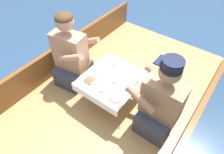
% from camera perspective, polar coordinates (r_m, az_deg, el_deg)
% --- Properties ---
extents(ground_plane, '(60.00, 60.00, 0.00)m').
position_cam_1_polar(ground_plane, '(2.77, 0.04, -9.54)').
color(ground_plane, navy).
extents(boat_deck, '(1.98, 3.42, 0.25)m').
position_cam_1_polar(boat_deck, '(2.67, 0.05, -8.00)').
color(boat_deck, '#A87F4C').
rests_on(boat_deck, ground_plane).
extents(gunwale_port, '(0.06, 3.42, 0.39)m').
position_cam_1_polar(gunwale_port, '(2.93, -15.21, 5.12)').
color(gunwale_port, brown).
rests_on(gunwale_port, boat_deck).
extents(gunwale_starboard, '(0.06, 3.42, 0.39)m').
position_cam_1_polar(gunwale_starboard, '(2.23, 20.96, -14.45)').
color(gunwale_starboard, brown).
rests_on(gunwale_starboard, boat_deck).
extents(cockpit_table, '(0.63, 0.67, 0.39)m').
position_cam_1_polar(cockpit_table, '(2.31, -0.00, -1.13)').
color(cockpit_table, '#B2B2B7').
rests_on(cockpit_table, boat_deck).
extents(person_port, '(0.57, 0.51, 1.01)m').
position_cam_1_polar(person_port, '(2.57, -11.51, 5.65)').
color(person_port, '#333847').
rests_on(person_port, boat_deck).
extents(person_starboard, '(0.53, 0.44, 0.98)m').
position_cam_1_polar(person_starboard, '(2.09, 13.70, -7.55)').
color(person_starboard, '#333847').
rests_on(person_starboard, boat_deck).
extents(plate_sandwich, '(0.20, 0.20, 0.01)m').
position_cam_1_polar(plate_sandwich, '(2.25, -6.21, -1.33)').
color(plate_sandwich, white).
rests_on(plate_sandwich, cockpit_table).
extents(plate_bread, '(0.20, 0.20, 0.01)m').
position_cam_1_polar(plate_bread, '(2.35, -1.74, 1.62)').
color(plate_bread, white).
rests_on(plate_bread, cockpit_table).
extents(sandwich, '(0.12, 0.10, 0.05)m').
position_cam_1_polar(sandwich, '(2.23, -6.27, -0.85)').
color(sandwich, '#E0BC7F').
rests_on(sandwich, plate_sandwich).
extents(bowl_port_near, '(0.15, 0.15, 0.04)m').
position_cam_1_polar(bowl_port_near, '(2.07, 1.33, -5.51)').
color(bowl_port_near, white).
rests_on(bowl_port_near, cockpit_table).
extents(bowl_starboard_near, '(0.13, 0.13, 0.04)m').
position_cam_1_polar(bowl_starboard_near, '(2.25, 6.42, -0.56)').
color(bowl_starboard_near, white).
rests_on(bowl_starboard_near, cockpit_table).
extents(bowl_center_far, '(0.12, 0.12, 0.04)m').
position_cam_1_polar(bowl_center_far, '(2.17, 3.78, -2.66)').
color(bowl_center_far, white).
rests_on(bowl_center_far, cockpit_table).
extents(bowl_port_far, '(0.14, 0.14, 0.04)m').
position_cam_1_polar(bowl_port_far, '(2.36, 4.83, 2.29)').
color(bowl_port_far, white).
rests_on(bowl_port_far, cockpit_table).
extents(coffee_cup_port, '(0.09, 0.06, 0.05)m').
position_cam_1_polar(coffee_cup_port, '(2.13, -2.71, -3.45)').
color(coffee_cup_port, white).
rests_on(coffee_cup_port, cockpit_table).
extents(coffee_cup_starboard, '(0.10, 0.07, 0.05)m').
position_cam_1_polar(coffee_cup_starboard, '(2.22, 0.94, -0.78)').
color(coffee_cup_starboard, white).
rests_on(coffee_cup_starboard, cockpit_table).
extents(coffee_cup_center, '(0.11, 0.08, 0.07)m').
position_cam_1_polar(coffee_cup_center, '(2.44, 1.08, 4.54)').
color(coffee_cup_center, white).
rests_on(coffee_cup_center, cockpit_table).
extents(tin_can, '(0.07, 0.07, 0.05)m').
position_cam_1_polar(tin_can, '(2.33, 7.45, 1.37)').
color(tin_can, silver).
rests_on(tin_can, cockpit_table).
extents(utensil_spoon_port, '(0.11, 0.14, 0.01)m').
position_cam_1_polar(utensil_spoon_port, '(2.40, -5.05, 2.44)').
color(utensil_spoon_port, silver).
rests_on(utensil_spoon_port, cockpit_table).
extents(utensil_knife_starboard, '(0.03, 0.17, 0.00)m').
position_cam_1_polar(utensil_knife_starboard, '(2.25, -1.91, -1.05)').
color(utensil_knife_starboard, silver).
rests_on(utensil_knife_starboard, cockpit_table).
extents(utensil_spoon_center, '(0.12, 0.14, 0.01)m').
position_cam_1_polar(utensil_spoon_center, '(2.19, 0.81, -2.61)').
color(utensil_spoon_center, silver).
rests_on(utensil_spoon_center, cockpit_table).
extents(utensil_knife_port, '(0.04, 0.17, 0.00)m').
position_cam_1_polar(utensil_knife_port, '(2.30, 1.90, 0.25)').
color(utensil_knife_port, silver).
rests_on(utensil_knife_port, cockpit_table).
extents(utensil_fork_starboard, '(0.17, 0.06, 0.00)m').
position_cam_1_polar(utensil_fork_starboard, '(2.13, 3.93, -4.63)').
color(utensil_fork_starboard, silver).
rests_on(utensil_fork_starboard, cockpit_table).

